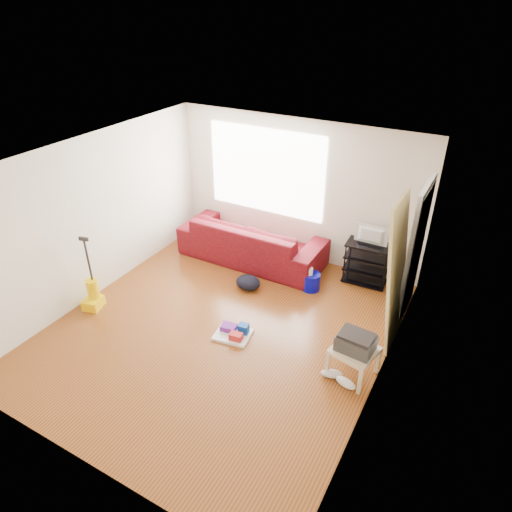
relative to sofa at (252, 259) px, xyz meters
The scene contains 13 objects.
room 2.29m from the sofa, 70.09° to the right, with size 4.51×5.01×2.51m.
sofa is the anchor object (origin of this frame).
tv_stand 2.07m from the sofa, ahead, with size 0.73×0.44×0.71m.
tv 2.21m from the sofa, ahead, with size 0.54×0.07×0.31m, color black.
side_table 3.18m from the sofa, 36.78° to the right, with size 0.60×0.60×0.42m.
printer 3.20m from the sofa, 36.78° to the right, with size 0.47×0.37×0.23m.
bucket 1.37m from the sofa, 15.84° to the right, with size 0.29×0.29×0.29m, color #040698.
toilet_paper 1.35m from the sofa, 17.18° to the right, with size 0.12×0.12×0.11m, color white.
cleaning_tray 2.15m from the sofa, 67.31° to the right, with size 0.55×0.47×0.18m.
backpack 0.95m from the sofa, 64.46° to the right, with size 0.41×0.33×0.23m, color black.
sneakers 3.21m from the sofa, 40.88° to the right, with size 0.51×0.26×0.11m.
vacuum 2.83m from the sofa, 120.20° to the right, with size 0.31×0.34×1.19m.
door_panel 2.87m from the sofa, 19.24° to the right, with size 0.04×0.84×2.10m, color tan.
Camera 1 is at (2.96, -4.27, 4.26)m, focal length 32.00 mm.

